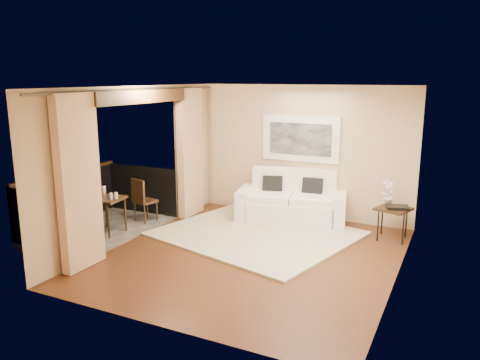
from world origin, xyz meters
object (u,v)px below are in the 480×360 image
Objects in this scene: sofa at (292,203)px; balcony_chair_near at (78,210)px; orchid at (389,192)px; side_table at (393,211)px; bistro_table at (106,202)px; balcony_chair_far at (142,197)px; ice_bucket at (102,190)px.

balcony_chair_near reaches higher than sofa.
side_table is at bearing -55.30° from orchid.
sofa is 4.09m from balcony_chair_near.
side_table is 0.37m from orchid.
balcony_chair_near is (0.02, -0.73, 0.04)m from bistro_table.
sofa is 3.01m from balcony_chair_far.
bistro_table is at bearing -155.49° from orchid.
side_table is 4.79m from balcony_chair_far.
orchid is (-0.12, 0.18, 0.30)m from side_table.
side_table is 3.34× the size of ice_bucket.
sofa is at bearing 40.66° from balcony_chair_near.
balcony_chair_far is (-4.53, -1.31, -0.31)m from orchid.
orchid is 4.73m from balcony_chair_far.
side_table is at bearing 20.34° from ice_bucket.
sofa is 3.71m from ice_bucket.
orchid is at bearing -15.06° from sofa.
balcony_chair_far is (-2.66, -1.41, 0.15)m from sofa.
sofa is 2.10× the size of balcony_chair_near.
ice_bucket is (-0.35, -0.72, 0.26)m from balcony_chair_far.
sofa reaches higher than bistro_table.
balcony_chair_near is at bearing -88.38° from bistro_table.
ice_bucket is at bearing -157.36° from orchid.
orchid is at bearing 24.51° from bistro_table.
bistro_table is at bearing 93.26° from balcony_chair_far.
orchid is at bearing 25.53° from balcony_chair_near.
balcony_chair_far is at bearing -166.32° from side_table.
ice_bucket is at bearing 78.71° from balcony_chair_far.
orchid reaches higher than sofa.
balcony_chair_near is at bearing -145.33° from sofa.
sofa reaches higher than side_table.
orchid reaches higher than side_table.
ice_bucket is at bearing 150.10° from bistro_table.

